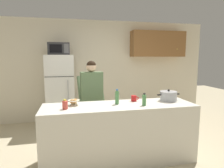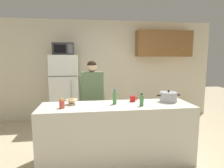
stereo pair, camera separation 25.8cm
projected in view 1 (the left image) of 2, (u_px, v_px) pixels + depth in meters
ground_plane at (119, 160)px, 3.11m from camera, size 14.00×14.00×0.00m
back_wall_unit at (107, 66)px, 5.16m from camera, size 6.00×0.48×2.60m
kitchen_island at (119, 133)px, 3.04m from camera, size 2.37×0.68×0.92m
refrigerator at (61, 91)px, 4.57m from camera, size 0.64×0.68×1.70m
microwave at (59, 49)px, 4.42m from camera, size 0.48×0.37×0.28m
person_near_pot at (92, 93)px, 3.59m from camera, size 0.51×0.43×1.59m
cooking_pot at (168, 96)px, 3.24m from camera, size 0.40×0.28×0.20m
coffee_mug at (134, 98)px, 3.21m from camera, size 0.13×0.09×0.10m
bread_bowl at (74, 102)px, 2.94m from camera, size 0.18×0.18×0.10m
bottle_near_edge at (144, 99)px, 2.92m from camera, size 0.06×0.06×0.19m
bottle_mid_counter at (117, 97)px, 3.00m from camera, size 0.06×0.06×0.24m
bottle_far_corner at (65, 104)px, 2.71m from camera, size 0.08×0.08×0.14m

